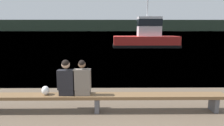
# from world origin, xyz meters

# --- Properties ---
(water_surface) EXTENTS (240.00, 240.00, 0.00)m
(water_surface) POSITION_xyz_m (0.00, 125.40, 0.00)
(water_surface) COLOR teal
(water_surface) RESTS_ON ground
(far_shoreline) EXTENTS (600.00, 12.00, 7.96)m
(far_shoreline) POSITION_xyz_m (0.00, 147.77, 3.98)
(far_shoreline) COLOR #2D3D2D
(far_shoreline) RESTS_ON ground
(bench_main) EXTENTS (7.08, 0.43, 0.49)m
(bench_main) POSITION_xyz_m (-0.44, 3.22, 0.40)
(bench_main) COLOR brown
(bench_main) RESTS_ON ground
(person_left) EXTENTS (0.45, 0.43, 0.98)m
(person_left) POSITION_xyz_m (-1.26, 3.23, 0.91)
(person_left) COLOR black
(person_left) RESTS_ON bench_main
(person_right) EXTENTS (0.45, 0.42, 0.97)m
(person_right) POSITION_xyz_m (-0.83, 3.23, 0.88)
(person_right) COLOR #70665B
(person_right) RESTS_ON bench_main
(shopping_bag) EXTENTS (0.20, 0.22, 0.24)m
(shopping_bag) POSITION_xyz_m (-1.84, 3.24, 0.61)
(shopping_bag) COLOR white
(shopping_bag) RESTS_ON bench_main
(tugboat_red) EXTENTS (7.83, 2.98, 6.91)m
(tugboat_red) POSITION_xyz_m (4.31, 22.01, 1.14)
(tugboat_red) COLOR red
(tugboat_red) RESTS_ON water_surface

